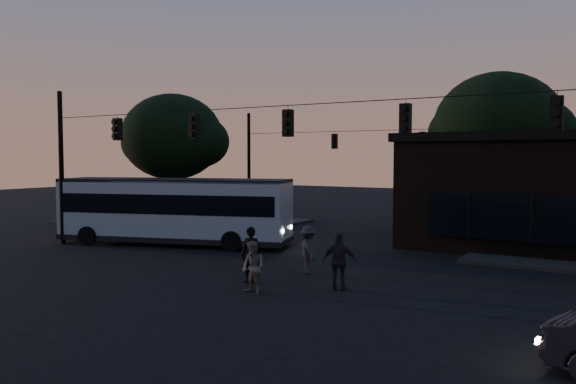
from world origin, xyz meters
The scene contains 11 objects.
ground centered at (0.00, 0.00, 0.00)m, with size 120.00×120.00×0.00m, color black.
sidewalk_far_left centered at (-14.00, 14.00, 0.07)m, with size 14.00×10.00×0.15m, color black.
tree_behind centered at (4.00, 22.00, 6.19)m, with size 7.60×7.60×9.43m.
tree_left centered at (-14.00, 13.00, 5.57)m, with size 6.40×6.40×8.30m.
signal_rig_near centered at (0.00, 4.00, 4.45)m, with size 26.24×0.30×7.50m.
signal_rig_far centered at (0.00, 20.00, 4.20)m, with size 26.24×0.30×7.50m.
bus centered at (-8.20, 6.78, 1.82)m, with size 11.76×5.94×3.24m.
pedestrian_a centered at (-0.12, 1.74, 0.96)m, with size 0.70×0.46×1.93m, color black.
pedestrian_b centered at (0.82, 0.53, 0.83)m, with size 0.81×0.63×1.67m, color #53534C.
pedestrian_c centered at (2.93, 2.34, 0.94)m, with size 1.10×0.46×1.88m, color black.
pedestrian_d centered at (0.83, 4.07, 0.88)m, with size 1.14×0.66×1.77m, color black.
Camera 1 is at (10.74, -13.83, 4.30)m, focal length 35.00 mm.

